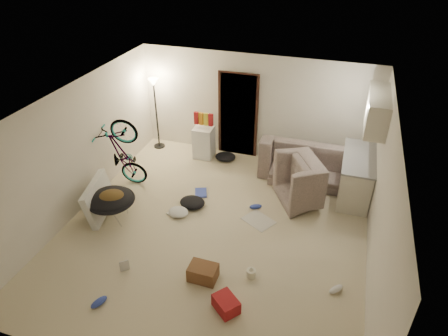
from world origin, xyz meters
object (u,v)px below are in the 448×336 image
(floor_lamp, at_px, (155,99))
(armchair, at_px, (315,184))
(sofa, at_px, (313,163))
(tv_box, at_px, (99,199))
(kitchen_counter, at_px, (356,177))
(drink_case_a, at_px, (203,273))
(drink_case_b, at_px, (226,304))
(saucer_chair, at_px, (112,204))
(bicycle, at_px, (125,168))
(mini_fridge, at_px, (204,142))
(juicer, at_px, (251,273))

(floor_lamp, xyz_separation_m, armchair, (4.05, -1.07, -0.95))
(sofa, xyz_separation_m, tv_box, (-3.81, -2.66, 0.02))
(kitchen_counter, relative_size, tv_box, 1.39)
(sofa, distance_m, drink_case_a, 3.86)
(armchair, distance_m, drink_case_b, 3.35)
(saucer_chair, bearing_deg, bicycle, 107.01)
(drink_case_a, height_order, drink_case_b, drink_case_a)
(armchair, distance_m, mini_fridge, 2.95)
(drink_case_b, xyz_separation_m, juicer, (0.19, 0.73, -0.02))
(tv_box, bearing_deg, mini_fridge, 53.86)
(floor_lamp, xyz_separation_m, drink_case_b, (3.16, -4.30, -1.19))
(floor_lamp, height_order, armchair, floor_lamp)
(tv_box, bearing_deg, bicycle, 76.78)
(sofa, distance_m, armchair, 0.88)
(kitchen_counter, relative_size, sofa, 0.64)
(bicycle, relative_size, juicer, 7.79)
(mini_fridge, xyz_separation_m, tv_box, (-1.17, -2.76, -0.03))
(floor_lamp, bearing_deg, juicer, -46.73)
(kitchen_counter, relative_size, bicycle, 0.88)
(kitchen_counter, bearing_deg, armchair, -151.58)
(tv_box, distance_m, juicer, 3.34)
(armchair, bearing_deg, saucer_chair, 87.78)
(saucer_chair, height_order, tv_box, tv_box)
(saucer_chair, bearing_deg, juicer, -11.95)
(sofa, xyz_separation_m, bicycle, (-3.81, -1.62, 0.11))
(bicycle, distance_m, drink_case_b, 3.95)
(sofa, bearing_deg, juicer, 79.99)
(armchair, height_order, saucer_chair, armchair)
(floor_lamp, height_order, mini_fridge, floor_lamp)
(kitchen_counter, height_order, armchair, kitchen_counter)
(armchair, relative_size, tv_box, 1.03)
(armchair, bearing_deg, floor_lamp, 45.47)
(drink_case_a, bearing_deg, saucer_chair, 158.53)
(sofa, relative_size, mini_fridge, 3.03)
(drink_case_a, relative_size, drink_case_b, 1.17)
(sofa, xyz_separation_m, drink_case_b, (-0.75, -4.10, -0.23))
(floor_lamp, height_order, bicycle, floor_lamp)
(floor_lamp, xyz_separation_m, tv_box, (0.10, -2.86, -0.95))
(sofa, bearing_deg, floor_lamp, -3.54)
(bicycle, bearing_deg, sofa, -73.85)
(juicer, bearing_deg, saucer_chair, 168.05)
(sofa, height_order, mini_fridge, mini_fridge)
(juicer, bearing_deg, drink_case_a, -159.90)
(kitchen_counter, bearing_deg, sofa, 153.94)
(floor_lamp, relative_size, sofa, 0.78)
(juicer, bearing_deg, mini_fridge, 121.10)
(bicycle, distance_m, drink_case_a, 3.24)
(armchair, height_order, bicycle, bicycle)
(mini_fridge, relative_size, drink_case_b, 1.98)
(sofa, bearing_deg, saucer_chair, 37.80)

